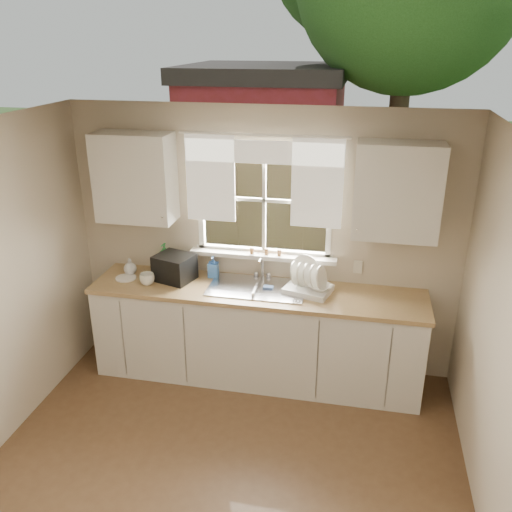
% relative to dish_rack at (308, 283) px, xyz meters
% --- Properties ---
extents(room_walls, '(3.62, 4.02, 2.50)m').
position_rel_dish_rack_xyz_m(room_walls, '(-0.46, -1.80, 0.24)').
color(room_walls, beige).
rests_on(room_walls, ground).
extents(ceiling, '(3.60, 4.00, 0.02)m').
position_rel_dish_rack_xyz_m(ceiling, '(-0.46, -1.73, 1.51)').
color(ceiling, silver).
rests_on(ceiling, room_walls).
extents(window, '(1.38, 0.16, 1.06)m').
position_rel_dish_rack_xyz_m(window, '(-0.46, 0.27, 0.49)').
color(window, white).
rests_on(window, room_walls).
extents(curtains, '(1.50, 0.03, 0.81)m').
position_rel_dish_rack_xyz_m(curtains, '(-0.46, 0.22, 0.94)').
color(curtains, white).
rests_on(curtains, room_walls).
extents(base_cabinets, '(3.00, 0.62, 0.87)m').
position_rel_dish_rack_xyz_m(base_cabinets, '(-0.46, -0.05, -0.56)').
color(base_cabinets, silver).
rests_on(base_cabinets, ground).
extents(countertop, '(3.04, 0.65, 0.04)m').
position_rel_dish_rack_xyz_m(countertop, '(-0.46, -0.05, -0.10)').
color(countertop, '#A98654').
rests_on(countertop, base_cabinets).
extents(upper_cabinet_left, '(0.70, 0.33, 0.80)m').
position_rel_dish_rack_xyz_m(upper_cabinet_left, '(-1.61, 0.09, 0.86)').
color(upper_cabinet_left, silver).
rests_on(upper_cabinet_left, room_walls).
extents(upper_cabinet_right, '(0.70, 0.33, 0.80)m').
position_rel_dish_rack_xyz_m(upper_cabinet_right, '(0.69, 0.09, 0.86)').
color(upper_cabinet_right, silver).
rests_on(upper_cabinet_right, room_walls).
extents(wall_outlet, '(0.08, 0.01, 0.12)m').
position_rel_dish_rack_xyz_m(wall_outlet, '(0.42, 0.25, 0.09)').
color(wall_outlet, beige).
rests_on(wall_outlet, room_walls).
extents(sill_jars, '(0.30, 0.04, 0.06)m').
position_rel_dish_rack_xyz_m(sill_jars, '(-0.42, 0.21, 0.19)').
color(sill_jars, brown).
rests_on(sill_jars, window).
extents(backyard, '(20.00, 10.00, 6.13)m').
position_rel_dish_rack_xyz_m(backyard, '(0.12, 6.68, 2.47)').
color(backyard, '#335421').
rests_on(backyard, ground).
extents(sink, '(0.88, 0.52, 0.40)m').
position_rel_dish_rack_xyz_m(sink, '(-0.46, -0.02, -0.16)').
color(sink, '#B7B7BC').
rests_on(sink, countertop).
extents(dish_rack, '(0.46, 0.39, 0.30)m').
position_rel_dish_rack_xyz_m(dish_rack, '(0.00, 0.00, 0.00)').
color(dish_rack, white).
rests_on(dish_rack, countertop).
extents(bowl, '(0.24, 0.24, 0.05)m').
position_rel_dish_rack_xyz_m(bowl, '(0.11, -0.05, -0.01)').
color(bowl, white).
rests_on(bowl, dish_rack).
extents(soap_bottle_a, '(0.12, 0.12, 0.29)m').
position_rel_dish_rack_xyz_m(soap_bottle_a, '(-1.40, 0.16, 0.06)').
color(soap_bottle_a, green).
rests_on(soap_bottle_a, countertop).
extents(soap_bottle_b, '(0.10, 0.10, 0.21)m').
position_rel_dish_rack_xyz_m(soap_bottle_b, '(-0.92, 0.14, 0.02)').
color(soap_bottle_b, '#3774D1').
rests_on(soap_bottle_b, countertop).
extents(soap_bottle_c, '(0.13, 0.13, 0.16)m').
position_rel_dish_rack_xyz_m(soap_bottle_c, '(-1.72, 0.05, -0.00)').
color(soap_bottle_c, beige).
rests_on(soap_bottle_c, countertop).
extents(saucer, '(0.19, 0.19, 0.01)m').
position_rel_dish_rack_xyz_m(saucer, '(-1.71, -0.06, -0.08)').
color(saucer, white).
rests_on(saucer, countertop).
extents(cup, '(0.14, 0.14, 0.11)m').
position_rel_dish_rack_xyz_m(cup, '(-1.46, -0.15, -0.03)').
color(cup, white).
rests_on(cup, countertop).
extents(black_appliance, '(0.40, 0.37, 0.24)m').
position_rel_dish_rack_xyz_m(black_appliance, '(-1.25, 0.01, 0.04)').
color(black_appliance, black).
rests_on(black_appliance, countertop).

